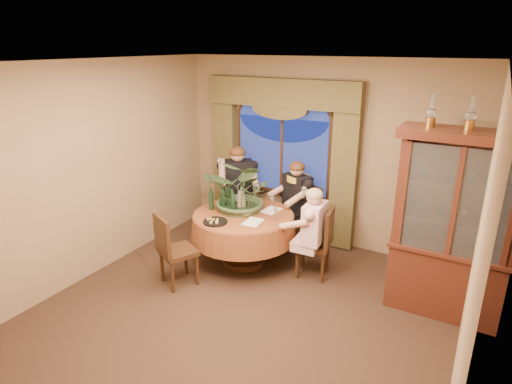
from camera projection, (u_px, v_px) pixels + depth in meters
The scene contains 33 objects.
floor at pixel (234, 321), 4.83m from camera, with size 5.00×5.00×0.00m, color black.
wall_back at pixel (320, 154), 6.43m from camera, with size 4.50×4.50×0.00m, color olive.
wall_right at pixel (475, 257), 3.34m from camera, with size 5.00×5.00×0.00m, color olive.
ceiling at pixel (228, 63), 3.91m from camera, with size 5.00×5.00×0.00m, color white.
window at pixel (282, 156), 6.68m from camera, with size 1.62×0.10×1.32m, color navy, non-canonical shape.
arched_transom at pixel (283, 106), 6.42m from camera, with size 1.60×0.06×0.44m, color navy, non-canonical shape.
drapery_left at pixel (225, 156), 7.15m from camera, with size 0.38×0.14×2.32m, color #4B4422.
drapery_right at pixel (344, 174), 6.21m from camera, with size 0.38×0.14×2.32m, color #4B4422.
swag_valance at pixel (281, 93), 6.29m from camera, with size 2.45×0.16×0.42m, color #4B4422, non-canonical shape.
dining_table at pixel (244, 238), 6.02m from camera, with size 1.48×1.48×0.75m, color maroon.
china_cabinet at pixel (452, 227), 4.68m from camera, with size 1.33×0.53×2.14m, color #3A150D.
oil_lamp_left at pixel (432, 111), 4.44m from camera, with size 0.11×0.11×0.34m, color #A5722D, non-canonical shape.
oil_lamp_center at pixel (471, 113), 4.27m from camera, with size 0.11×0.11×0.34m, color #A5722D, non-canonical shape.
chair_right at pixel (313, 242), 5.66m from camera, with size 0.42×0.42×0.96m, color black.
chair_back_right at pixel (301, 218), 6.45m from camera, with size 0.42×0.42×0.96m, color black.
chair_back at pixel (239, 207), 6.86m from camera, with size 0.42×0.42×0.96m, color black.
chair_front_left at pixel (178, 250), 5.46m from camera, with size 0.42×0.42×0.96m, color black.
person_pink at pixel (314, 235), 5.50m from camera, with size 0.46×0.42×1.27m, color beige, non-canonical shape.
person_back at pixel (238, 191), 6.87m from camera, with size 0.52×0.48×1.47m, color black, non-canonical shape.
person_scarf at pixel (297, 204), 6.43m from camera, with size 0.49×0.45×1.36m, color black, non-canonical shape.
stoneware_vase at pixel (241, 200), 6.05m from camera, with size 0.13×0.13×0.25m, color #907B5F, non-canonical shape.
centerpiece_plant at pixel (243, 166), 5.82m from camera, with size 1.02×1.13×0.88m, color #385230.
olive_bowl at pixel (245, 214), 5.82m from camera, with size 0.17×0.17×0.05m, color brown.
cheese_platter at pixel (215, 222), 5.59m from camera, with size 0.32×0.32×0.02m, color black.
wine_bottle_0 at pixel (211, 198), 5.99m from camera, with size 0.07×0.07×0.33m, color black.
wine_bottle_1 at pixel (223, 198), 6.00m from camera, with size 0.07×0.07×0.33m, color black.
wine_bottle_2 at pixel (233, 202), 5.86m from camera, with size 0.07×0.07×0.33m, color black.
wine_bottle_3 at pixel (228, 195), 6.13m from camera, with size 0.07×0.07×0.33m, color black.
tasting_paper_0 at pixel (253, 222), 5.61m from camera, with size 0.21×0.30×0.00m, color white.
tasting_paper_1 at pixel (271, 210), 6.00m from camera, with size 0.21×0.30×0.00m, color white.
wine_glass_person_pink at pixel (276, 214), 5.66m from camera, with size 0.07×0.07×0.18m, color silver, non-canonical shape.
wine_glass_person_back at pixel (240, 195), 6.33m from camera, with size 0.07×0.07×0.18m, color silver, non-canonical shape.
wine_glass_person_scarf at pixel (272, 200), 6.13m from camera, with size 0.07×0.07×0.18m, color silver, non-canonical shape.
Camera 1 is at (2.21, -3.44, 2.98)m, focal length 30.00 mm.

